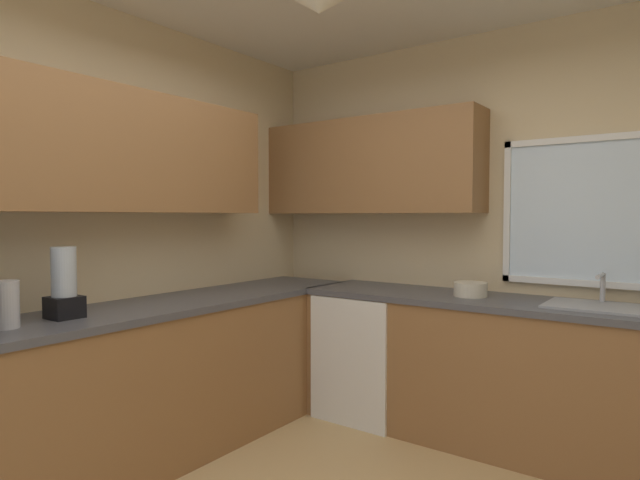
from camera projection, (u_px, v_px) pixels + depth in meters
room_shell at (320, 144)px, 2.57m from camera, size 3.56×4.09×2.73m
counter_run_left at (109, 395)px, 2.88m from camera, size 0.65×3.70×0.92m
counter_run_back at (506, 373)px, 3.28m from camera, size 2.65×0.65×0.92m
dishwasher at (369, 354)px, 3.83m from camera, size 0.60×0.60×0.87m
kettle at (5, 305)px, 2.42m from camera, size 0.12×0.12×0.22m
sink_assembly at (598, 306)px, 2.97m from camera, size 0.54×0.40×0.19m
bowl at (470, 289)px, 3.40m from camera, size 0.21×0.21×0.09m
blender_appliance at (64, 286)px, 2.66m from camera, size 0.15×0.15×0.36m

